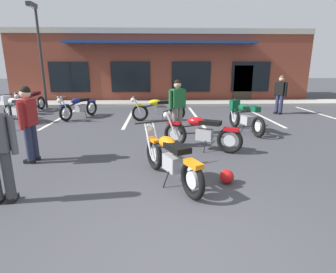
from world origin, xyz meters
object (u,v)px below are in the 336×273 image
object	(u,v)px
motorcycle_orange_scrambler	(15,107)
person_near_building	(29,120)
motorcycle_blue_standard	(30,101)
parking_lot_lamp_post	(38,43)
motorcycle_green_cafe_racer	(244,115)
motorcycle_cream_vintage	(201,132)
motorcycle_foreground_classic	(170,158)
person_in_shorts_foreground	(280,92)
motorcycle_red_sportbike	(158,109)
helmet_on_pavement	(227,177)
person_in_black_shirt	(177,104)
motorcycle_silver_naked	(79,107)

from	to	relation	value
motorcycle_orange_scrambler	person_near_building	size ratio (longest dim) A/B	1.05
motorcycle_blue_standard	parking_lot_lamp_post	size ratio (longest dim) A/B	0.44
motorcycle_green_cafe_racer	motorcycle_cream_vintage	bearing A→B (deg)	-131.77
motorcycle_foreground_classic	motorcycle_orange_scrambler	world-z (taller)	same
person_in_shorts_foreground	person_near_building	size ratio (longest dim) A/B	1.00
motorcycle_red_sportbike	motorcycle_cream_vintage	world-z (taller)	same
motorcycle_orange_scrambler	helmet_on_pavement	bearing A→B (deg)	-41.49
motorcycle_foreground_classic	person_in_black_shirt	xyz separation A→B (m)	(0.38, 3.57, 0.49)
person_near_building	helmet_on_pavement	distance (m)	4.30
motorcycle_silver_naked	motorcycle_red_sportbike	bearing A→B (deg)	-12.00
motorcycle_red_sportbike	helmet_on_pavement	distance (m)	5.91
motorcycle_foreground_classic	person_in_shorts_foreground	bearing A→B (deg)	53.68
person_in_shorts_foreground	motorcycle_foreground_classic	bearing A→B (deg)	-126.32
motorcycle_foreground_classic	motorcycle_cream_vintage	bearing A→B (deg)	66.15
motorcycle_orange_scrambler	person_near_building	world-z (taller)	person_near_building
motorcycle_silver_naked	person_in_black_shirt	xyz separation A→B (m)	(3.81, -2.77, 0.49)
motorcycle_blue_standard	parking_lot_lamp_post	bearing A→B (deg)	77.84
motorcycle_red_sportbike	motorcycle_silver_naked	distance (m)	3.29
person_in_black_shirt	parking_lot_lamp_post	bearing A→B (deg)	138.97
person_near_building	parking_lot_lamp_post	size ratio (longest dim) A/B	0.35
parking_lot_lamp_post	motorcycle_foreground_classic	bearing A→B (deg)	-57.01
motorcycle_red_sportbike	motorcycle_orange_scrambler	world-z (taller)	same
motorcycle_foreground_classic	motorcycle_green_cafe_racer	xyz separation A→B (m)	(2.58, 3.87, 0.07)
motorcycle_blue_standard	motorcycle_silver_naked	bearing A→B (deg)	-30.40
motorcycle_green_cafe_racer	motorcycle_cream_vintage	xyz separation A→B (m)	(-1.72, -1.93, -0.07)
motorcycle_silver_naked	motorcycle_green_cafe_racer	distance (m)	6.50
person_in_black_shirt	helmet_on_pavement	xyz separation A→B (m)	(0.64, -3.69, -0.82)
motorcycle_foreground_classic	motorcycle_red_sportbike	bearing A→B (deg)	92.11
motorcycle_foreground_classic	motorcycle_silver_naked	world-z (taller)	same
motorcycle_silver_naked	motorcycle_blue_standard	bearing A→B (deg)	149.60
motorcycle_cream_vintage	person_in_black_shirt	bearing A→B (deg)	106.21
motorcycle_red_sportbike	motorcycle_silver_naked	size ratio (longest dim) A/B	1.10
motorcycle_orange_scrambler	motorcycle_cream_vintage	size ratio (longest dim) A/B	0.91
person_in_black_shirt	parking_lot_lamp_post	distance (m)	8.52
motorcycle_silver_naked	motorcycle_blue_standard	size ratio (longest dim) A/B	0.92
motorcycle_green_cafe_racer	parking_lot_lamp_post	distance (m)	10.18
motorcycle_foreground_classic	motorcycle_blue_standard	size ratio (longest dim) A/B	0.93
helmet_on_pavement	motorcycle_silver_naked	bearing A→B (deg)	124.55
motorcycle_cream_vintage	person_in_shorts_foreground	size ratio (longest dim) A/B	1.15
motorcycle_green_cafe_racer	person_near_building	size ratio (longest dim) A/B	1.24
motorcycle_foreground_classic	motorcycle_blue_standard	bearing A→B (deg)	127.56
motorcycle_cream_vintage	person_in_shorts_foreground	bearing A→B (deg)	49.72
motorcycle_blue_standard	parking_lot_lamp_post	xyz separation A→B (m)	(0.24, 1.09, 2.60)
motorcycle_red_sportbike	motorcycle_cream_vintage	distance (m)	3.86
motorcycle_silver_naked	person_near_building	world-z (taller)	person_near_building
motorcycle_red_sportbike	person_in_shorts_foreground	xyz separation A→B (m)	(5.36, 1.36, 0.49)
motorcycle_blue_standard	person_in_shorts_foreground	size ratio (longest dim) A/B	1.25
motorcycle_red_sportbike	motorcycle_green_cafe_racer	bearing A→B (deg)	-32.64
motorcycle_blue_standard	person_in_shorts_foreground	xyz separation A→B (m)	(11.22, -0.87, 0.42)
motorcycle_silver_naked	person_in_shorts_foreground	world-z (taller)	person_in_shorts_foreground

